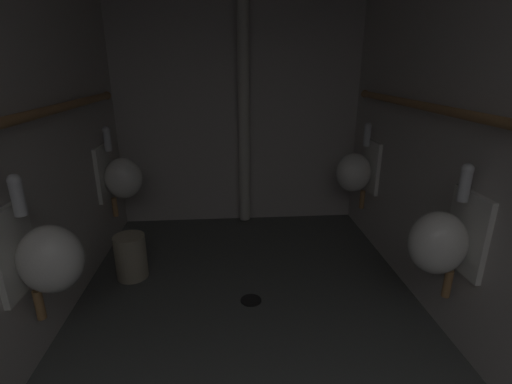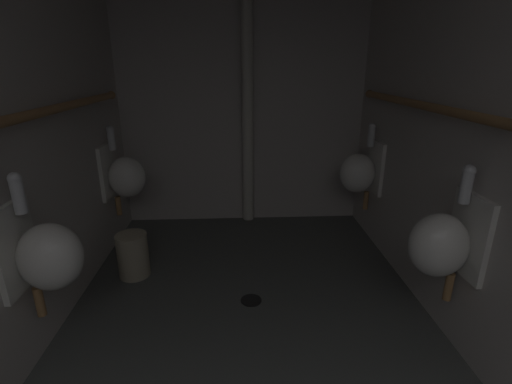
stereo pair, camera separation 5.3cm
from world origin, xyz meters
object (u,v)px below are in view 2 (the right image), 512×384
Objects in this scene: standpipe_back_wall at (248,98)px; waste_bin at (133,255)px; urinal_right_mid at (443,243)px; urinal_right_far at (360,172)px; urinal_left_far at (124,176)px; floor_drain at (251,300)px; urinal_left_mid at (46,255)px.

waste_bin is at bearing -132.34° from standpipe_back_wall.
urinal_right_far is (0.00, 1.34, 0.00)m from urinal_right_mid.
urinal_right_far is 1.95m from waste_bin.
urinal_left_far is at bearing -155.91° from standpipe_back_wall.
urinal_right_mid is at bearing -24.58° from floor_drain.
waste_bin is at bearing 156.74° from floor_drain.
waste_bin is at bearing 79.70° from urinal_left_mid.
urinal_left_mid is 1.34m from urinal_left_far.
urinal_left_mid is 1.00× the size of urinal_left_far.
urinal_right_far is at bearing 34.50° from urinal_left_mid.
urinal_left_far and urinal_right_far have the same top height.
urinal_right_mid is 2.05m from waste_bin.
floor_drain is at bearing -91.17° from standpipe_back_wall.
floor_drain is (-0.97, 0.44, -0.62)m from urinal_right_mid.
waste_bin is (-1.82, -0.53, -0.46)m from urinal_right_far.
floor_drain is at bearing -137.32° from urinal_right_far.
floor_drain is (1.00, 0.46, -0.62)m from urinal_left_mid.
urinal_right_mid is 1.00× the size of urinal_right_far.
urinal_left_mid is at bearing -90.00° from urinal_left_far.
urinal_left_far is 0.32× the size of standpipe_back_wall.
standpipe_back_wall is at bearing 60.14° from urinal_left_mid.
standpipe_back_wall is at bearing 47.66° from waste_bin.
urinal_left_far is 1.97m from urinal_right_far.
urinal_right_far is at bearing -25.11° from standpipe_back_wall.
standpipe_back_wall is (-0.94, 1.78, 0.58)m from urinal_right_mid.
urinal_left_mid is at bearing -100.30° from waste_bin.
standpipe_back_wall reaches higher than urinal_right_mid.
waste_bin is at bearing -73.38° from urinal_left_far.
standpipe_back_wall reaches higher than urinal_right_far.
urinal_right_mid is at bearing 0.59° from urinal_left_mid.
floor_drain is (-0.97, -0.89, -0.62)m from urinal_right_far.
floor_drain is at bearing -40.97° from urinal_left_far.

